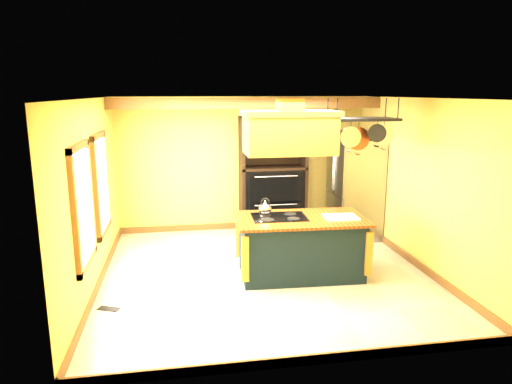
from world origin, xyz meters
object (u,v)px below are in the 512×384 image
object	(u,v)px
pot_rack	(362,126)
refrigerator	(354,189)
range_hood	(290,131)
hutch	(272,188)
kitchen_island	(300,246)

from	to	relation	value
pot_rack	refrigerator	bearing A→B (deg)	69.91
range_hood	hutch	size ratio (longest dim) A/B	0.59
hutch	pot_rack	bearing A→B (deg)	-69.78
kitchen_island	refrigerator	distance (m)	2.37
hutch	refrigerator	bearing A→B (deg)	-22.70
pot_rack	kitchen_island	bearing A→B (deg)	-179.30
pot_rack	hutch	size ratio (longest dim) A/B	0.48
pot_rack	hutch	xyz separation A→B (m)	(-0.87, 2.35, -1.39)
refrigerator	kitchen_island	bearing A→B (deg)	-131.50
refrigerator	hutch	bearing A→B (deg)	157.30
pot_rack	refrigerator	distance (m)	2.28
kitchen_island	hutch	xyz separation A→B (m)	(0.04, 2.37, 0.43)
kitchen_island	hutch	size ratio (longest dim) A/B	0.87
kitchen_island	refrigerator	world-z (taller)	refrigerator
kitchen_island	range_hood	bearing A→B (deg)	-177.45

